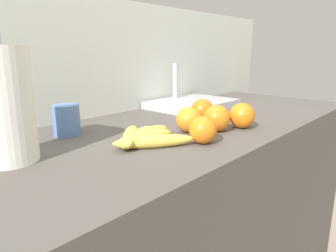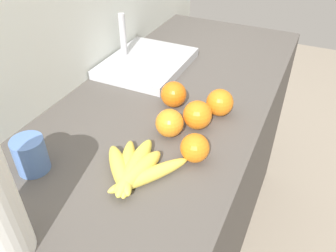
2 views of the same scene
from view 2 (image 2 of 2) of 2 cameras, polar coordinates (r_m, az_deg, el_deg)
The scene contains 10 objects.
counter at distance 1.28m, azimuth -3.01°, elevation -15.62°, with size 1.81×0.62×0.87m, color #514C47.
wall_back at distance 1.28m, azimuth -16.97°, elevation -3.97°, with size 2.21×0.06×1.30m, color silver.
banana_bunch at distance 0.80m, azimuth -5.82°, elevation -7.33°, with size 0.21×0.22×0.04m.
orange_right at distance 0.83m, azimuth 4.57°, elevation -3.72°, with size 0.07×0.07×0.07m, color orange.
orange_front at distance 0.91m, azimuth 0.26°, elevation 0.50°, with size 0.08×0.08×0.08m, color orange.
orange_center at distance 0.94m, azimuth 5.00°, elevation 1.88°, with size 0.08×0.08×0.08m, color orange.
orange_back_right at distance 1.03m, azimuth 0.96°, elevation 5.39°, with size 0.08×0.08×0.08m, color orange.
orange_far_right at distance 1.00m, azimuth 8.77°, elevation 3.95°, with size 0.08×0.08×0.08m, color orange.
sink_basin at distance 1.27m, azimuth -3.67°, elevation 10.73°, with size 0.35×0.28×0.19m.
mug at distance 0.86m, azimuth -22.26°, elevation -4.55°, with size 0.08×0.08×0.09m, color #567BBF.
Camera 2 is at (-0.68, -0.39, 1.45)m, focal length 35.98 mm.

